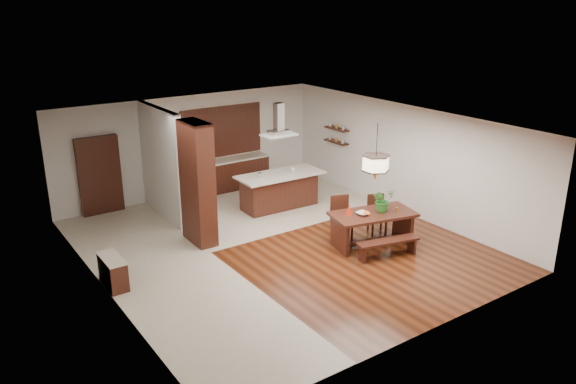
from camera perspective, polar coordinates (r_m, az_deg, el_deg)
room_shell at (r=12.52m, az=-1.13°, el=3.26°), size 9.00×9.04×2.92m
tile_hallway at (r=12.08m, az=-12.09°, el=-8.31°), size 2.50×9.00×0.01m
tile_kitchen at (r=15.80m, az=-2.34°, el=-1.19°), size 5.50×4.00×0.01m
soffit_band at (r=12.33m, az=-1.15°, el=6.94°), size 8.00×9.00×0.02m
partition_pier at (r=13.05m, az=-9.18°, el=0.85°), size 0.45×1.00×2.90m
partition_stub at (r=14.89m, az=-12.74°, el=2.92°), size 0.18×2.40×2.90m
hallway_console at (r=11.81m, az=-17.34°, el=-7.77°), size 0.37×0.88×0.63m
hallway_doorway at (r=15.61m, az=-18.59°, el=1.59°), size 1.10×0.20×2.10m
rear_counter at (r=16.92m, az=-6.18°, el=1.78°), size 2.60×0.62×0.95m
kitchen_window at (r=16.82m, az=-6.77°, el=6.14°), size 2.60×0.08×1.50m
shelf_lower at (r=16.95m, az=4.92°, el=5.09°), size 0.26×0.90×0.04m
shelf_upper at (r=16.86m, az=4.96°, el=6.41°), size 0.26×0.90×0.04m
dining_table at (r=13.13m, az=8.59°, el=-2.98°), size 2.10×1.37×0.80m
dining_bench at (r=12.74m, az=10.08°, el=-5.67°), size 1.49×0.65×0.41m
dining_chair_left at (r=13.42m, az=5.53°, el=-2.69°), size 0.59×0.59×1.04m
dining_chair_right at (r=13.88m, az=9.07°, el=-2.29°), size 0.55×0.55×0.95m
pendant_lantern at (r=12.61m, az=8.96°, el=4.00°), size 0.64×0.64×1.31m
foliage_plant at (r=13.10m, az=9.60°, el=-0.80°), size 0.54×0.49×0.55m
fruit_bowl at (r=12.89m, az=7.59°, el=-2.19°), size 0.30×0.30×0.07m
napkin_cone at (r=12.85m, az=6.21°, el=-1.79°), size 0.16×0.16×0.23m
gold_ornament at (r=13.23m, az=11.01°, el=-1.75°), size 0.08×0.08×0.09m
kitchen_island at (r=15.37m, az=-0.89°, el=0.20°), size 2.40×1.10×0.98m
range_hood at (r=14.86m, az=-0.94°, el=7.38°), size 0.90×0.55×0.87m
island_cup at (r=15.37m, az=0.47°, el=2.28°), size 0.15×0.15×0.11m
microwave at (r=16.43m, az=-8.69°, el=3.38°), size 0.60×0.51×0.28m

